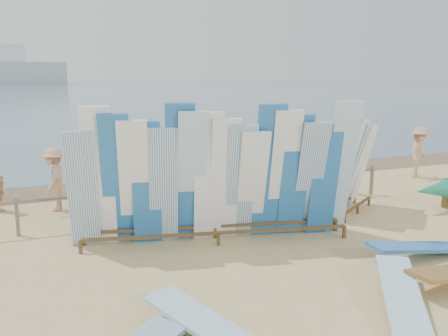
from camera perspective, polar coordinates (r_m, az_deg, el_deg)
name	(u,v)px	position (r m, az deg, el deg)	size (l,w,h in m)	color
ground	(230,256)	(9.81, 0.75, -10.57)	(160.00, 160.00, 0.00)	tan
ocean	(41,88)	(136.47, -21.14, 8.93)	(320.00, 240.00, 0.02)	#45667B
wet_sand_strip	(148,183)	(16.39, -9.19, -1.77)	(40.00, 2.60, 0.01)	brown
fence	(185,193)	(12.30, -4.75, -2.99)	(12.08, 0.08, 0.90)	#6E6653
main_surfboard_rack	(217,180)	(10.23, -0.89, -1.51)	(6.24, 2.12, 3.09)	brown
side_surfboard_rack	(352,170)	(12.91, 15.12, -0.20)	(2.22, 1.73, 2.62)	brown
vendor_table	(291,213)	(11.59, 8.01, -5.40)	(0.90, 0.74, 1.04)	brown
flat_board_b	(403,314)	(8.13, 20.71, -16.14)	(0.56, 2.70, 0.07)	#89C1DC
flat_board_d	(427,257)	(10.62, 23.22, -9.77)	(0.56, 2.70, 0.07)	#2367B2
beach_chair_left	(169,202)	(12.91, -6.64, -4.13)	(0.69, 0.70, 0.83)	red
beach_chair_right	(247,187)	(14.40, 2.75, -2.29)	(0.65, 0.67, 0.96)	red
stroller	(221,185)	(13.92, -0.31, -2.12)	(0.76, 0.91, 1.07)	red
beachgoer_4	(212,163)	(14.76, -1.49, 0.56)	(1.07, 0.46, 1.82)	#8C6042
beachgoer_5	(208,163)	(15.20, -1.92, 0.56)	(1.54, 0.50, 1.66)	beige
beachgoer_2	(124,186)	(12.67, -11.92, -2.10)	(0.75, 0.36, 1.55)	beige
beachgoer_8	(317,160)	(16.09, 11.12, 0.92)	(0.80, 0.38, 1.65)	beige
beachgoer_9	(323,150)	(18.72, 11.79, 2.14)	(0.99, 0.41, 1.53)	tan
beachgoer_extra_0	(419,152)	(18.17, 22.44, 1.74)	(1.18, 0.49, 1.83)	tan
beachgoer_7	(271,159)	(15.60, 5.67, 1.09)	(0.67, 0.37, 1.83)	#8C6042
beachgoer_6	(281,165)	(15.07, 6.91, 0.41)	(0.82, 0.39, 1.68)	tan
beachgoer_10	(335,164)	(15.05, 13.23, 0.51)	(1.08, 0.47, 1.84)	#8C6042
beachgoer_3	(54,179)	(13.55, -19.76, -1.27)	(1.12, 0.46, 1.73)	tan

